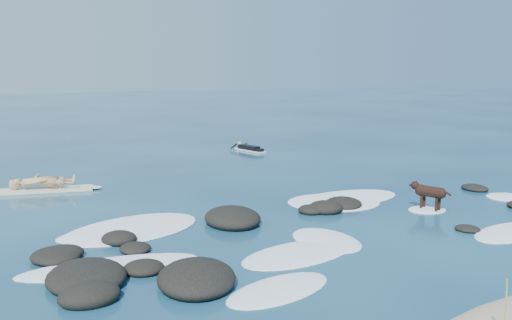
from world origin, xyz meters
TOP-DOWN VIEW (x-y plane):
  - ground at (0.00, 0.00)m, footprint 160.00×160.00m
  - reef_rocks at (-2.36, -1.55)m, footprint 14.02×6.16m
  - breaking_foam at (-0.72, -0.44)m, footprint 14.62×7.42m
  - standing_surfer_rig at (-6.18, 6.46)m, footprint 3.60×1.27m
  - paddling_surfer_rig at (3.51, 11.36)m, footprint 1.07×2.21m
  - dog at (2.83, -0.90)m, footprint 0.58×1.22m

SIDE VIEW (x-z plane):
  - ground at x=0.00m, z-range 0.00..0.00m
  - breaking_foam at x=-0.72m, z-range -0.05..0.07m
  - reef_rocks at x=-2.36m, z-range -0.16..0.37m
  - paddling_surfer_rig at x=3.51m, z-range -0.06..0.32m
  - dog at x=2.83m, z-range 0.13..0.93m
  - standing_surfer_rig at x=-6.18m, z-range -0.22..1.85m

